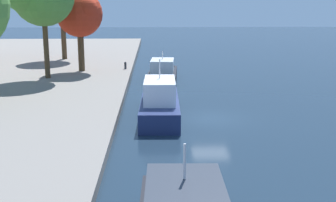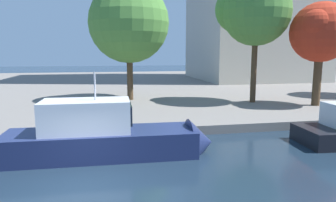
{
  "view_description": "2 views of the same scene",
  "coord_description": "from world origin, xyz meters",
  "px_view_note": "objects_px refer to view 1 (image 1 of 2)",
  "views": [
    {
      "loc": [
        -28.76,
        3.93,
        7.78
      ],
      "look_at": [
        -0.94,
        2.97,
        1.47
      ],
      "focal_mm": 46.94,
      "sensor_mm": 36.0,
      "label": 1
    },
    {
      "loc": [
        1.08,
        -10.99,
        4.89
      ],
      "look_at": [
        4.62,
        7.15,
        1.99
      ],
      "focal_mm": 32.86,
      "sensor_mm": 36.0,
      "label": 2
    }
  ],
  "objects_px": {
    "mooring_bollard_0": "(125,65)",
    "motor_yacht_1": "(160,104)",
    "motor_yacht_2": "(163,74)",
    "tree_2": "(81,14)"
  },
  "relations": [
    {
      "from": "motor_yacht_1",
      "to": "tree_2",
      "type": "relative_size",
      "value": 1.18
    },
    {
      "from": "motor_yacht_1",
      "to": "tree_2",
      "type": "height_order",
      "value": "tree_2"
    },
    {
      "from": "motor_yacht_1",
      "to": "motor_yacht_2",
      "type": "relative_size",
      "value": 1.11
    },
    {
      "from": "mooring_bollard_0",
      "to": "tree_2",
      "type": "distance_m",
      "value": 7.27
    },
    {
      "from": "motor_yacht_1",
      "to": "motor_yacht_2",
      "type": "distance_m",
      "value": 14.59
    },
    {
      "from": "motor_yacht_2",
      "to": "tree_2",
      "type": "height_order",
      "value": "tree_2"
    },
    {
      "from": "motor_yacht_1",
      "to": "motor_yacht_2",
      "type": "height_order",
      "value": "motor_yacht_1"
    },
    {
      "from": "motor_yacht_2",
      "to": "tree_2",
      "type": "xyz_separation_m",
      "value": [
        2.23,
        8.5,
        6.03
      ]
    },
    {
      "from": "mooring_bollard_0",
      "to": "motor_yacht_1",
      "type": "bearing_deg",
      "value": -169.08
    },
    {
      "from": "motor_yacht_1",
      "to": "motor_yacht_2",
      "type": "bearing_deg",
      "value": -0.82
    }
  ]
}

